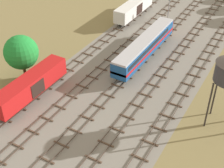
{
  "coord_description": "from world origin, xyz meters",
  "views": [
    {
      "loc": [
        20.34,
        3.18,
        30.74
      ],
      "look_at": [
        0.0,
        38.71,
        1.5
      ],
      "focal_mm": 51.91,
      "sensor_mm": 36.0,
      "label": 1
    }
  ],
  "objects": [
    {
      "name": "track_centre",
      "position": [
        4.9,
        57.0,
        0.14
      ],
      "size": [
        2.4,
        126.0,
        0.29
      ],
      "color": "#47382D",
      "rests_on": "ground"
    },
    {
      "name": "track_far_left",
      "position": [
        -9.8,
        57.0,
        0.14
      ],
      "size": [
        2.4,
        126.0,
        0.29
      ],
      "color": "#47382D",
      "rests_on": "ground"
    },
    {
      "name": "track_centre_left",
      "position": [
        0.0,
        57.0,
        0.14
      ],
      "size": [
        2.4,
        126.0,
        0.29
      ],
      "color": "#47382D",
      "rests_on": "ground"
    },
    {
      "name": "lineside_tree_4",
      "position": [
        -14.64,
        35.02,
        4.82
      ],
      "size": [
        5.57,
        5.57,
        7.62
      ],
      "color": "#4C331E",
      "rests_on": "ground"
    },
    {
      "name": "ballast_bed",
      "position": [
        0.0,
        56.0,
        0.0
      ],
      "size": [
        23.6,
        176.0,
        0.01
      ],
      "primitive_type": "cube",
      "color": "gray",
      "rests_on": "ground"
    },
    {
      "name": "signal_post_nearest",
      "position": [
        -2.45,
        68.12,
        3.61
      ],
      "size": [
        0.28,
        0.47,
        5.72
      ],
      "color": "gray",
      "rests_on": "ground"
    },
    {
      "name": "track_centre_right",
      "position": [
        9.8,
        57.0,
        0.14
      ],
      "size": [
        2.4,
        126.0,
        0.29
      ],
      "color": "#47382D",
      "rests_on": "ground"
    },
    {
      "name": "track_left",
      "position": [
        -4.9,
        57.0,
        0.14
      ],
      "size": [
        2.4,
        126.0,
        0.29
      ],
      "color": "#47382D",
      "rests_on": "ground"
    },
    {
      "name": "freight_boxcar_far_left_mid",
      "position": [
        -9.79,
        65.77,
        2.45
      ],
      "size": [
        2.87,
        14.0,
        3.6
      ],
      "color": "white",
      "rests_on": "ground"
    },
    {
      "name": "freight_boxcar_far_left_nearest",
      "position": [
        -9.79,
        31.27,
        2.45
      ],
      "size": [
        2.87,
        14.0,
        3.6
      ],
      "color": "red",
      "rests_on": "ground"
    },
    {
      "name": "ground_plane",
      "position": [
        0.0,
        56.0,
        0.0
      ],
      "size": [
        480.0,
        480.0,
        0.0
      ],
      "primitive_type": "plane",
      "color": "olive"
    },
    {
      "name": "diesel_railcar_centre_left_near",
      "position": [
        0.0,
        50.62,
        2.6
      ],
      "size": [
        2.96,
        20.5,
        3.8
      ],
      "color": "#194C8C",
      "rests_on": "ground"
    }
  ]
}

